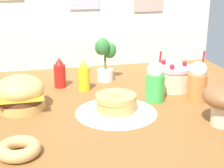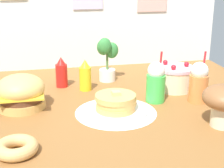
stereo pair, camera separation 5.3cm
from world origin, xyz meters
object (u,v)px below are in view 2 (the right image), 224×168
(burger, at_px, (21,92))
(orange_float_cup, at_px, (199,82))
(pancake_stack, at_px, (116,105))
(layer_cake, at_px, (174,78))
(ketchup_bottle, at_px, (61,73))
(mustard_bottle, at_px, (85,76))
(donut_pink_glaze, at_px, (16,147))
(potted_plant, at_px, (107,58))
(cream_soda_cup, at_px, (156,82))

(burger, xyz_separation_m, orange_float_cup, (1.10, -0.12, 0.03))
(pancake_stack, bearing_deg, layer_cake, 33.36)
(ketchup_bottle, relative_size, orange_float_cup, 0.67)
(layer_cake, distance_m, orange_float_cup, 0.26)
(burger, distance_m, mustard_bottle, 0.49)
(ketchup_bottle, xyz_separation_m, donut_pink_glaze, (-0.27, -0.91, -0.07))
(ketchup_bottle, height_order, potted_plant, potted_plant)
(layer_cake, xyz_separation_m, ketchup_bottle, (-0.77, 0.22, 0.02))
(mustard_bottle, distance_m, potted_plant, 0.27)
(orange_float_cup, bearing_deg, potted_plant, 131.76)
(layer_cake, bearing_deg, orange_float_cup, -76.72)
(donut_pink_glaze, bearing_deg, mustard_bottle, 61.85)
(layer_cake, relative_size, orange_float_cup, 0.83)
(burger, relative_size, mustard_bottle, 1.33)
(ketchup_bottle, bearing_deg, layer_cake, -15.80)
(orange_float_cup, bearing_deg, pancake_stack, -172.79)
(ketchup_bottle, bearing_deg, mustard_bottle, -33.90)
(ketchup_bottle, xyz_separation_m, mustard_bottle, (0.16, -0.11, 0.00))
(ketchup_bottle, xyz_separation_m, orange_float_cup, (0.83, -0.47, 0.03))
(layer_cake, distance_m, potted_plant, 0.52)
(mustard_bottle, relative_size, potted_plant, 0.66)
(mustard_bottle, height_order, potted_plant, potted_plant)
(orange_float_cup, height_order, donut_pink_glaze, orange_float_cup)
(cream_soda_cup, xyz_separation_m, potted_plant, (-0.22, 0.48, 0.05))
(orange_float_cup, relative_size, potted_plant, 0.98)
(mustard_bottle, xyz_separation_m, potted_plant, (0.19, 0.18, 0.08))
(layer_cake, height_order, donut_pink_glaze, layer_cake)
(layer_cake, relative_size, mustard_bottle, 1.25)
(mustard_bottle, distance_m, orange_float_cup, 0.77)
(pancake_stack, height_order, layer_cake, layer_cake)
(burger, height_order, layer_cake, burger)
(pancake_stack, height_order, cream_soda_cup, cream_soda_cup)
(mustard_bottle, bearing_deg, pancake_stack, -74.32)
(cream_soda_cup, height_order, donut_pink_glaze, cream_soda_cup)
(mustard_bottle, distance_m, donut_pink_glaze, 0.91)
(layer_cake, bearing_deg, cream_soda_cup, -136.31)
(layer_cake, bearing_deg, pancake_stack, -146.64)
(ketchup_bottle, bearing_deg, burger, -127.63)
(ketchup_bottle, relative_size, potted_plant, 0.66)
(burger, height_order, mustard_bottle, mustard_bottle)
(layer_cake, height_order, mustard_bottle, mustard_bottle)
(burger, height_order, pancake_stack, burger)
(pancake_stack, bearing_deg, potted_plant, 83.86)
(donut_pink_glaze, bearing_deg, cream_soda_cup, 30.56)
(mustard_bottle, height_order, orange_float_cup, orange_float_cup)
(pancake_stack, xyz_separation_m, potted_plant, (0.07, 0.61, 0.13))
(cream_soda_cup, height_order, orange_float_cup, same)
(cream_soda_cup, bearing_deg, layer_cake, 43.69)
(layer_cake, xyz_separation_m, donut_pink_glaze, (-1.04, -0.69, -0.05))
(cream_soda_cup, height_order, potted_plant, potted_plant)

